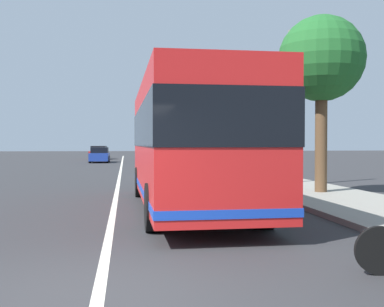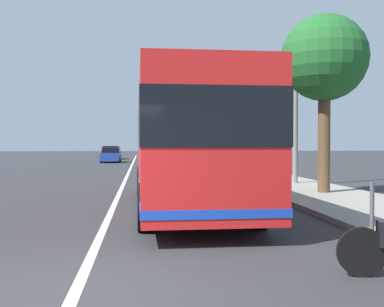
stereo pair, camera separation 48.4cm
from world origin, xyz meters
name	(u,v)px [view 1 (the left image)]	position (x,y,z in m)	size (l,w,h in m)	color
ground_plane	(99,292)	(0.00, 0.00, 0.00)	(220.00, 220.00, 0.00)	#2D2D30
sidewalk_curb	(313,193)	(10.00, -6.87, 0.07)	(110.00, 3.60, 0.14)	gray
lane_divider_line	(116,198)	(10.00, 0.00, 0.00)	(110.00, 0.16, 0.01)	silver
coach_bus	(188,140)	(7.03, -2.03, 1.90)	(10.11, 2.77, 3.38)	red
car_ahead_same_lane	(168,165)	(18.70, -2.52, 0.69)	(4.00, 1.82, 1.44)	gray
car_far_distant	(100,155)	(40.08, 2.13, 0.68)	(4.24, 1.85, 1.45)	navy
car_side_street	(99,153)	(49.65, 2.71, 0.72)	(4.56, 2.09, 1.54)	red
roadside_tree_mid_block	(322,61)	(9.65, -7.01, 4.66)	(2.94, 2.94, 6.20)	brown
utility_pole	(290,108)	(13.54, -7.30, 3.32)	(0.22, 0.22, 6.63)	slate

